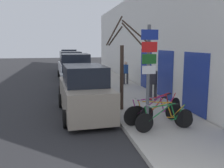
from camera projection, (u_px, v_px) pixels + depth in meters
ground_plane at (80, 95)px, 14.47m from camera, size 80.00×80.00×0.00m
sidewalk_curb at (114, 85)px, 17.68m from camera, size 3.20×32.00×0.15m
building_facade at (139, 40)px, 17.43m from camera, size 0.23×32.00×6.50m
signpost at (148, 73)px, 7.90m from camera, size 0.55×0.13×3.39m
bicycle_0 at (165, 119)px, 8.15m from camera, size 2.13×0.47×0.88m
bicycle_1 at (160, 115)px, 8.67m from camera, size 1.86×1.24×0.85m
bicycle_2 at (154, 112)px, 8.93m from camera, size 2.36×0.66×0.95m
bicycle_3 at (162, 109)px, 9.21m from camera, size 2.14×1.40×0.98m
parked_car_0 at (84, 92)px, 10.35m from camera, size 2.16×4.83×2.10m
parked_car_1 at (76, 75)px, 15.41m from camera, size 2.06×4.56×2.36m
parked_car_2 at (70, 67)px, 21.07m from camera, size 2.22×4.80×2.31m
parked_car_3 at (70, 61)px, 27.04m from camera, size 2.14×4.46×2.34m
pedestrian_near at (153, 81)px, 12.45m from camera, size 0.43×0.38×1.69m
pedestrian_far at (126, 71)px, 17.43m from camera, size 0.40×0.35×1.57m
street_tree at (123, 68)px, 10.54m from camera, size 1.83×1.38×3.95m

